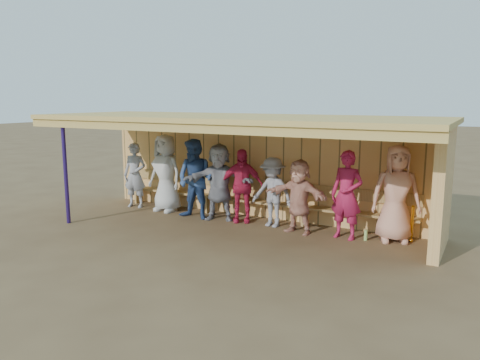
{
  "coord_description": "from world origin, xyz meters",
  "views": [
    {
      "loc": [
        4.98,
        -8.75,
        2.87
      ],
      "look_at": [
        0.0,
        0.35,
        1.05
      ],
      "focal_mm": 35.0,
      "sensor_mm": 36.0,
      "label": 1
    }
  ],
  "objects_px": {
    "bench": "(255,196)",
    "player_d": "(241,186)",
    "player_c": "(195,179)",
    "player_a": "(135,175)",
    "player_e": "(273,192)",
    "player_g": "(347,195)",
    "player_f": "(299,196)",
    "player_h": "(396,194)",
    "player_b": "(166,173)",
    "player_extra": "(219,182)"
  },
  "relations": [
    {
      "from": "player_b",
      "to": "bench",
      "type": "relative_size",
      "value": 0.26
    },
    {
      "from": "player_c",
      "to": "player_d",
      "type": "relative_size",
      "value": 1.12
    },
    {
      "from": "player_e",
      "to": "player_extra",
      "type": "distance_m",
      "value": 1.37
    },
    {
      "from": "player_g",
      "to": "bench",
      "type": "bearing_deg",
      "value": 173.91
    },
    {
      "from": "player_d",
      "to": "player_g",
      "type": "bearing_deg",
      "value": -26.3
    },
    {
      "from": "player_b",
      "to": "player_g",
      "type": "bearing_deg",
      "value": 3.03
    },
    {
      "from": "player_e",
      "to": "player_h",
      "type": "relative_size",
      "value": 0.8
    },
    {
      "from": "player_b",
      "to": "player_c",
      "type": "bearing_deg",
      "value": -9.98
    },
    {
      "from": "player_f",
      "to": "player_h",
      "type": "bearing_deg",
      "value": 21.3
    },
    {
      "from": "player_f",
      "to": "player_g",
      "type": "distance_m",
      "value": 1.02
    },
    {
      "from": "player_a",
      "to": "bench",
      "type": "xyz_separation_m",
      "value": [
        3.33,
        0.49,
        -0.33
      ]
    },
    {
      "from": "player_e",
      "to": "bench",
      "type": "relative_size",
      "value": 0.21
    },
    {
      "from": "player_f",
      "to": "player_extra",
      "type": "relative_size",
      "value": 0.88
    },
    {
      "from": "player_d",
      "to": "player_e",
      "type": "height_order",
      "value": "player_d"
    },
    {
      "from": "player_c",
      "to": "player_d",
      "type": "distance_m",
      "value": 1.14
    },
    {
      "from": "player_c",
      "to": "bench",
      "type": "xyz_separation_m",
      "value": [
        1.23,
        0.75,
        -0.43
      ]
    },
    {
      "from": "player_b",
      "to": "player_extra",
      "type": "xyz_separation_m",
      "value": [
        1.65,
        -0.1,
        -0.07
      ]
    },
    {
      "from": "player_a",
      "to": "player_extra",
      "type": "xyz_separation_m",
      "value": [
        2.65,
        -0.07,
        0.05
      ]
    },
    {
      "from": "player_h",
      "to": "bench",
      "type": "xyz_separation_m",
      "value": [
        -3.33,
        0.32,
        -0.46
      ]
    },
    {
      "from": "player_a",
      "to": "player_e",
      "type": "bearing_deg",
      "value": -11.94
    },
    {
      "from": "player_b",
      "to": "player_e",
      "type": "xyz_separation_m",
      "value": [
        3.01,
        -0.03,
        -0.2
      ]
    },
    {
      "from": "player_b",
      "to": "player_g",
      "type": "xyz_separation_m",
      "value": [
        4.73,
        -0.15,
        -0.07
      ]
    },
    {
      "from": "player_b",
      "to": "player_a",
      "type": "bearing_deg",
      "value": -173.43
    },
    {
      "from": "player_e",
      "to": "player_f",
      "type": "height_order",
      "value": "player_f"
    },
    {
      "from": "player_a",
      "to": "player_g",
      "type": "distance_m",
      "value": 5.73
    },
    {
      "from": "player_c",
      "to": "player_g",
      "type": "bearing_deg",
      "value": 3.3
    },
    {
      "from": "player_c",
      "to": "player_extra",
      "type": "height_order",
      "value": "player_c"
    },
    {
      "from": "player_g",
      "to": "player_extra",
      "type": "height_order",
      "value": "player_g"
    },
    {
      "from": "player_a",
      "to": "bench",
      "type": "height_order",
      "value": "player_a"
    },
    {
      "from": "player_a",
      "to": "player_h",
      "type": "height_order",
      "value": "player_h"
    },
    {
      "from": "player_a",
      "to": "player_d",
      "type": "distance_m",
      "value": 3.2
    },
    {
      "from": "player_c",
      "to": "player_h",
      "type": "xyz_separation_m",
      "value": [
        4.55,
        0.43,
        0.02
      ]
    },
    {
      "from": "player_a",
      "to": "player_b",
      "type": "height_order",
      "value": "player_b"
    },
    {
      "from": "player_f",
      "to": "player_extra",
      "type": "distance_m",
      "value": 2.08
    },
    {
      "from": "player_g",
      "to": "player_d",
      "type": "bearing_deg",
      "value": -174.94
    },
    {
      "from": "player_f",
      "to": "player_c",
      "type": "bearing_deg",
      "value": -168.39
    },
    {
      "from": "bench",
      "to": "player_d",
      "type": "bearing_deg",
      "value": -105.05
    },
    {
      "from": "player_c",
      "to": "player_e",
      "type": "bearing_deg",
      "value": 8.71
    },
    {
      "from": "player_e",
      "to": "player_f",
      "type": "bearing_deg",
      "value": -8.25
    },
    {
      "from": "player_d",
      "to": "player_b",
      "type": "bearing_deg",
      "value": 156.41
    },
    {
      "from": "player_e",
      "to": "player_c",
      "type": "bearing_deg",
      "value": -164.61
    },
    {
      "from": "player_a",
      "to": "player_g",
      "type": "relative_size",
      "value": 0.94
    },
    {
      "from": "player_c",
      "to": "player_extra",
      "type": "xyz_separation_m",
      "value": [
        0.55,
        0.19,
        -0.05
      ]
    },
    {
      "from": "player_c",
      "to": "player_h",
      "type": "height_order",
      "value": "player_h"
    },
    {
      "from": "player_a",
      "to": "player_extra",
      "type": "distance_m",
      "value": 2.65
    },
    {
      "from": "player_e",
      "to": "player_extra",
      "type": "height_order",
      "value": "player_extra"
    },
    {
      "from": "player_a",
      "to": "player_c",
      "type": "distance_m",
      "value": 2.12
    },
    {
      "from": "player_e",
      "to": "bench",
      "type": "xyz_separation_m",
      "value": [
        -0.68,
        0.49,
        -0.26
      ]
    },
    {
      "from": "player_a",
      "to": "player_h",
      "type": "bearing_deg",
      "value": -10.48
    },
    {
      "from": "player_h",
      "to": "player_a",
      "type": "bearing_deg",
      "value": 159.98
    }
  ]
}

